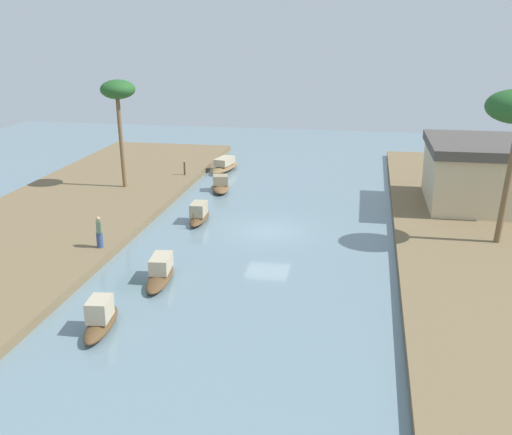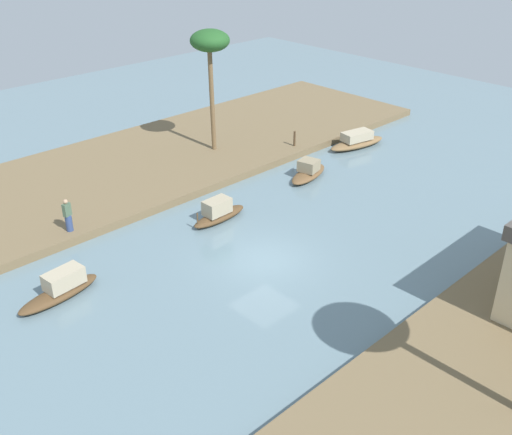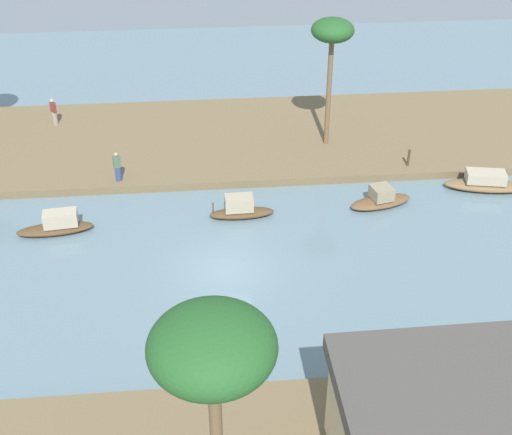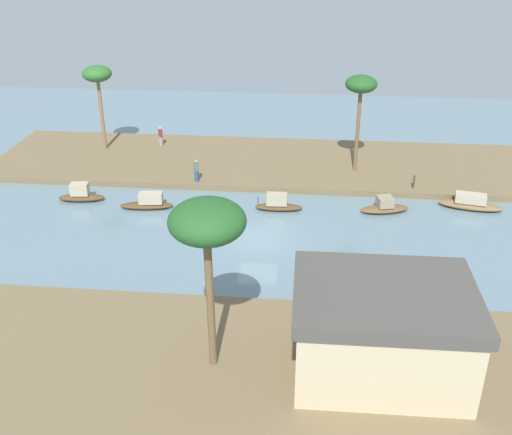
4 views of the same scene
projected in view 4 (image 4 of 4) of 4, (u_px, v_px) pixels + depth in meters
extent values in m
plane|color=slate|center=(258.00, 239.00, 38.01)|extent=(70.43, 70.43, 0.00)
cube|color=brown|center=(273.00, 163.00, 49.27)|extent=(44.94, 11.16, 0.43)
cube|color=brown|center=(231.00, 373.00, 26.55)|extent=(44.94, 11.16, 0.43)
ellipsoid|color=brown|center=(82.00, 198.00, 43.03)|extent=(3.36, 1.30, 0.52)
cube|color=tan|center=(80.00, 189.00, 42.73)|extent=(1.31, 0.94, 0.84)
ellipsoid|color=brown|center=(470.00, 205.00, 41.86)|extent=(4.45, 2.06, 0.53)
cube|color=tan|center=(471.00, 198.00, 41.63)|extent=(2.20, 1.39, 0.57)
ellipsoid|color=brown|center=(279.00, 207.00, 41.69)|extent=(3.30, 1.03, 0.46)
cube|color=tan|center=(277.00, 199.00, 41.43)|extent=(1.43, 0.87, 0.76)
cylinder|color=brown|center=(258.00, 201.00, 41.58)|extent=(0.07, 0.07, 0.55)
ellipsoid|color=brown|center=(384.00, 209.00, 41.44)|extent=(3.54, 1.96, 0.47)
cube|color=gray|center=(385.00, 201.00, 41.19)|extent=(1.23, 1.25, 0.66)
ellipsoid|color=brown|center=(147.00, 205.00, 41.96)|extent=(3.76, 1.42, 0.45)
cube|color=tan|center=(151.00, 198.00, 41.70)|extent=(1.69, 1.01, 0.72)
cylinder|color=#33477A|center=(197.00, 176.00, 45.14)|extent=(0.41, 0.41, 0.81)
cube|color=#4C664C|center=(196.00, 167.00, 44.82)|extent=(0.44, 0.32, 0.64)
sphere|color=tan|center=(196.00, 162.00, 44.63)|extent=(0.22, 0.22, 0.22)
cylinder|color=gray|center=(161.00, 141.00, 52.14)|extent=(0.45, 0.45, 0.82)
cube|color=brown|center=(160.00, 133.00, 51.81)|extent=(0.41, 0.40, 0.65)
sphere|color=tan|center=(160.00, 128.00, 51.62)|extent=(0.22, 0.22, 0.22)
cylinder|color=#4C3823|center=(414.00, 182.00, 43.90)|extent=(0.14, 0.14, 0.99)
cylinder|color=brown|center=(358.00, 131.00, 45.95)|extent=(0.28, 0.41, 6.29)
ellipsoid|color=#235623|center=(361.00, 84.00, 44.34)|extent=(2.35, 2.35, 1.29)
cylinder|color=#7F6647|center=(102.00, 115.00, 50.38)|extent=(0.28, 0.34, 5.91)
ellipsoid|color=#2D6628|center=(97.00, 74.00, 48.86)|extent=(2.38, 2.38, 1.31)
cylinder|color=brown|center=(210.00, 304.00, 25.21)|extent=(0.33, 0.71, 6.51)
ellipsoid|color=#235623|center=(207.00, 221.00, 23.49)|extent=(3.10, 3.10, 1.70)
cube|color=beige|center=(381.00, 336.00, 25.73)|extent=(7.20, 5.60, 3.49)
cube|color=#4C4742|center=(386.00, 296.00, 24.82)|extent=(7.63, 5.94, 0.59)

